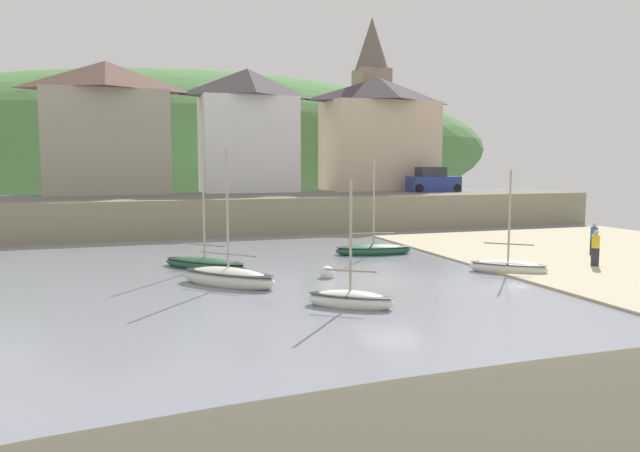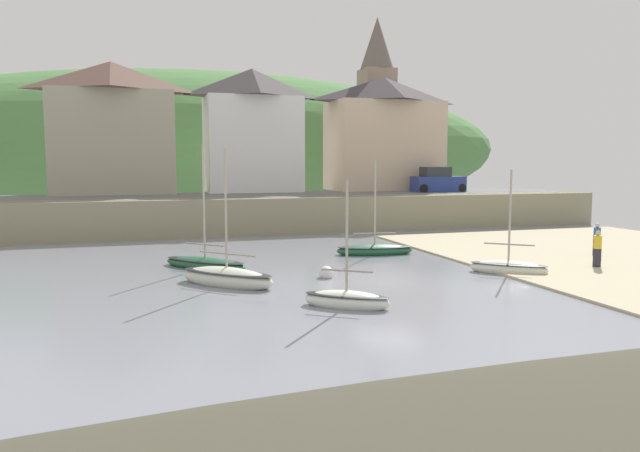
{
  "view_description": "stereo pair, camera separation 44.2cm",
  "coord_description": "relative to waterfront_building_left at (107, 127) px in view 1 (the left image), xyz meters",
  "views": [
    {
      "loc": [
        -10.18,
        -22.13,
        4.75
      ],
      "look_at": [
        -1.66,
        3.64,
        1.88
      ],
      "focal_mm": 34.07,
      "sensor_mm": 36.0,
      "label": 1
    },
    {
      "loc": [
        -9.75,
        -22.26,
        4.75
      ],
      "look_at": [
        -1.66,
        3.64,
        1.88
      ],
      "focal_mm": 34.07,
      "sensor_mm": 36.0,
      "label": 2
    }
  ],
  "objects": [
    {
      "name": "waterfront_building_left",
      "position": [
        0.0,
        0.0,
        0.0
      ],
      "size": [
        8.9,
        5.48,
        9.61
      ],
      "color": "#A29F85",
      "rests_on": "ground"
    },
    {
      "name": "quay_seawall",
      "position": [
        10.87,
        -7.7,
        -5.93
      ],
      "size": [
        48.0,
        9.4,
        2.4
      ],
      "color": "gray",
      "rests_on": "ground"
    },
    {
      "name": "waterfront_building_centre",
      "position": [
        10.4,
        0.0,
        -0.01
      ],
      "size": [
        7.59,
        4.69,
        9.55
      ],
      "color": "white",
      "rests_on": "ground"
    },
    {
      "name": "motorboat_with_cabin",
      "position": [
        4.21,
        -20.23,
        -7.05
      ],
      "size": [
        3.92,
        4.02,
        5.65
      ],
      "rotation": [
        0.0,
        0.0,
        -0.81
      ],
      "color": "#1F5734",
      "rests_on": "ground"
    },
    {
      "name": "person_near_water",
      "position": [
        23.25,
        -22.95,
        -6.3
      ],
      "size": [
        0.34,
        0.34,
        1.62
      ],
      "color": "#282833",
      "rests_on": "ground"
    },
    {
      "name": "parked_car_near_slipway",
      "position": [
        24.25,
        -4.5,
        -4.08
      ],
      "size": [
        4.15,
        1.82,
        1.95
      ],
      "rotation": [
        0.0,
        0.0,
        -0.03
      ],
      "color": "navy",
      "rests_on": "ground"
    },
    {
      "name": "mooring_buoy",
      "position": [
        8.69,
        -24.06,
        -7.1
      ],
      "size": [
        0.61,
        0.61,
        0.61
      ],
      "color": "silver",
      "rests_on": "ground"
    },
    {
      "name": "sailboat_nearest_shore",
      "position": [
        16.44,
        -25.44,
        -7.02
      ],
      "size": [
        3.08,
        2.83,
        4.59
      ],
      "rotation": [
        0.0,
        0.0,
        -0.71
      ],
      "color": "silver",
      "rests_on": "ground"
    },
    {
      "name": "sailboat_tall_mast",
      "position": [
        13.06,
        -18.71,
        -7.04
      ],
      "size": [
        4.13,
        1.9,
        5.03
      ],
      "rotation": [
        0.0,
        0.0,
        -0.16
      ],
      "color": "#1F5836",
      "rests_on": "ground"
    },
    {
      "name": "church_with_spire",
      "position": [
        22.55,
        4.0,
        2.93
      ],
      "size": [
        3.0,
        3.0,
        15.16
      ],
      "color": "gray",
      "rests_on": "ground"
    },
    {
      "name": "ground",
      "position": [
        12.27,
        -34.76,
        -7.12
      ],
      "size": [
        48.0,
        41.0,
        0.61
      ],
      "color": "gray"
    },
    {
      "name": "waterfront_building_right",
      "position": [
        21.56,
        0.0,
        -0.14
      ],
      "size": [
        9.29,
        5.69,
        9.34
      ],
      "color": "beige",
      "rests_on": "ground"
    },
    {
      "name": "sailboat_far_left",
      "position": [
        7.77,
        -29.08,
        -7.03
      ],
      "size": [
        2.91,
        2.48,
        4.33
      ],
      "rotation": [
        0.0,
        0.0,
        -0.63
      ],
      "color": "white",
      "rests_on": "ground"
    },
    {
      "name": "rowboat_small_beached",
      "position": [
        4.57,
        -24.34,
        -6.98
      ],
      "size": [
        3.84,
        3.92,
        5.48
      ],
      "rotation": [
        0.0,
        0.0,
        -0.8
      ],
      "color": "silver",
      "rests_on": "ground"
    },
    {
      "name": "hillside_backdrop",
      "position": [
        8.98,
        30.0,
        -0.87
      ],
      "size": [
        80.0,
        44.0,
        18.32
      ],
      "color": "#4E8144",
      "rests_on": "ground"
    },
    {
      "name": "person_on_slipway",
      "position": [
        20.83,
        -25.69,
        -6.3
      ],
      "size": [
        0.34,
        0.34,
        1.62
      ],
      "color": "#282833",
      "rests_on": "ground"
    }
  ]
}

